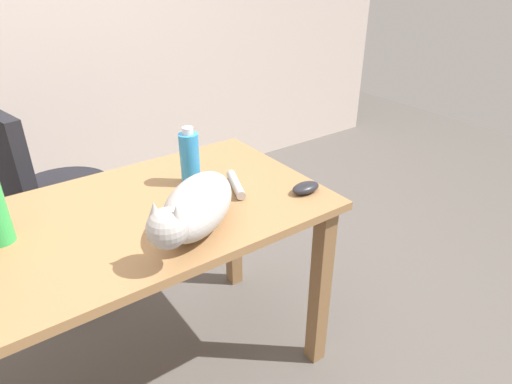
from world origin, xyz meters
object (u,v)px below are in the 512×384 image
at_px(cat, 196,207).
at_px(spray_bottle, 190,158).
at_px(computer_mouse, 306,188).
at_px(office_chair, 57,216).

relative_size(cat, spray_bottle, 2.27).
xyz_separation_m(cat, computer_mouse, (0.43, -0.01, -0.06)).
bearing_deg(computer_mouse, cat, 178.61).
height_order(office_chair, spray_bottle, spray_bottle).
distance_m(office_chair, spray_bottle, 0.88).
relative_size(office_chair, spray_bottle, 4.42).
bearing_deg(cat, spray_bottle, 64.46).
height_order(cat, computer_mouse, cat).
xyz_separation_m(office_chair, computer_mouse, (0.67, -0.96, 0.35)).
distance_m(cat, spray_bottle, 0.32).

